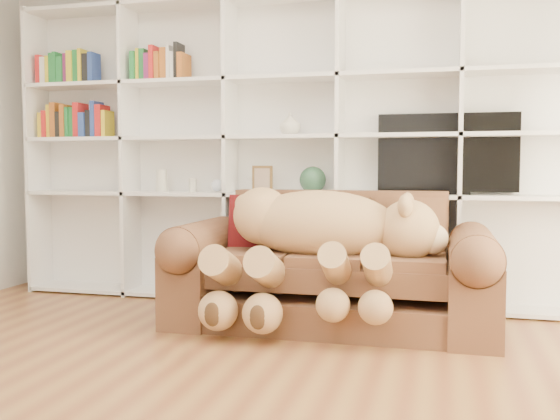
# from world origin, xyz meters

# --- Properties ---
(floor) EXTENTS (5.00, 5.00, 0.00)m
(floor) POSITION_xyz_m (0.00, 0.00, 0.00)
(floor) COLOR brown
(floor) RESTS_ON ground
(wall_back) EXTENTS (5.00, 0.02, 2.70)m
(wall_back) POSITION_xyz_m (0.00, 2.50, 1.35)
(wall_back) COLOR silver
(wall_back) RESTS_ON floor
(bookshelf) EXTENTS (4.43, 0.35, 2.40)m
(bookshelf) POSITION_xyz_m (-0.24, 2.36, 1.31)
(bookshelf) COLOR white
(bookshelf) RESTS_ON floor
(sofa) EXTENTS (2.14, 0.92, 0.90)m
(sofa) POSITION_xyz_m (0.49, 1.69, 0.34)
(sofa) COLOR brown
(sofa) RESTS_ON floor
(teddy_bear) EXTENTS (1.49, 0.85, 0.87)m
(teddy_bear) POSITION_xyz_m (0.42, 1.51, 0.61)
(teddy_bear) COLOR tan
(teddy_bear) RESTS_ON sofa
(throw_pillow) EXTENTS (0.43, 0.29, 0.42)m
(throw_pillow) POSITION_xyz_m (-0.08, 1.84, 0.66)
(throw_pillow) COLOR #500D0F
(throw_pillow) RESTS_ON sofa
(tv) EXTENTS (1.01, 0.18, 0.60)m
(tv) POSITION_xyz_m (1.23, 2.35, 1.16)
(tv) COLOR black
(tv) RESTS_ON bookshelf
(picture_frame) EXTENTS (0.16, 0.05, 0.20)m
(picture_frame) POSITION_xyz_m (-0.18, 2.30, 0.98)
(picture_frame) COLOR brown
(picture_frame) RESTS_ON bookshelf
(green_vase) EXTENTS (0.21, 0.21, 0.21)m
(green_vase) POSITION_xyz_m (0.23, 2.30, 0.97)
(green_vase) COLOR #2D583D
(green_vase) RESTS_ON bookshelf
(figurine_tall) EXTENTS (0.10, 0.10, 0.18)m
(figurine_tall) POSITION_xyz_m (-1.04, 2.30, 0.96)
(figurine_tall) COLOR beige
(figurine_tall) RESTS_ON bookshelf
(figurine_short) EXTENTS (0.08, 0.08, 0.11)m
(figurine_short) POSITION_xyz_m (-0.77, 2.30, 0.92)
(figurine_short) COLOR beige
(figurine_short) RESTS_ON bookshelf
(snow_globe) EXTENTS (0.10, 0.10, 0.10)m
(snow_globe) POSITION_xyz_m (-0.56, 2.30, 0.92)
(snow_globe) COLOR white
(snow_globe) RESTS_ON bookshelf
(shelf_vase) EXTENTS (0.18, 0.18, 0.17)m
(shelf_vase) POSITION_xyz_m (0.05, 2.30, 1.40)
(shelf_vase) COLOR silver
(shelf_vase) RESTS_ON bookshelf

